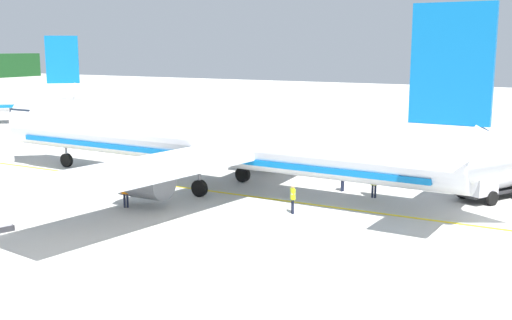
# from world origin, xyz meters

# --- Properties ---
(airliner_foreground) EXTENTS (34.67, 41.70, 11.90)m
(airliner_foreground) POSITION_xyz_m (-1.42, 18.98, 3.39)
(airliner_foreground) COLOR silver
(airliner_foreground) RESTS_ON ground
(service_truck_baggage) EXTENTS (6.42, 4.69, 2.40)m
(service_truck_baggage) POSITION_xyz_m (4.79, 1.37, 1.40)
(service_truck_baggage) COLOR silver
(service_truck_baggage) RESTS_ON ground
(service_truck_catering) EXTENTS (6.03, 4.13, 2.78)m
(service_truck_catering) POSITION_xyz_m (-22.11, 5.59, 1.54)
(service_truck_catering) COLOR white
(service_truck_catering) RESTS_ON ground
(crew_marshaller) EXTENTS (0.35, 0.61, 1.71)m
(crew_marshaller) POSITION_xyz_m (1.12, 8.18, 1.01)
(crew_marshaller) COLOR #191E33
(crew_marshaller) RESTS_ON ground
(crew_loader_left) EXTENTS (0.51, 0.46, 1.74)m
(crew_loader_left) POSITION_xyz_m (-4.92, 11.04, 1.03)
(crew_loader_left) COLOR #191E33
(crew_loader_left) RESTS_ON ground
(crew_loader_right) EXTENTS (0.40, 0.58, 1.71)m
(crew_loader_right) POSITION_xyz_m (-8.54, 20.45, 1.01)
(crew_loader_right) COLOR #191E33
(crew_loader_right) RESTS_ON ground
(crew_supervisor) EXTENTS (0.62, 0.29, 1.72)m
(crew_supervisor) POSITION_xyz_m (1.90, 10.63, 1.02)
(crew_supervisor) COLOR #191E33
(crew_supervisor) RESTS_ON ground
(apron_guide_line) EXTENTS (0.30, 60.00, 0.01)m
(apron_guide_line) POSITION_xyz_m (-2.40, 14.55, 0.01)
(apron_guide_line) COLOR yellow
(apron_guide_line) RESTS_ON ground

